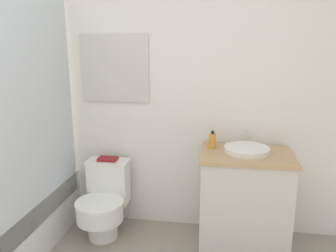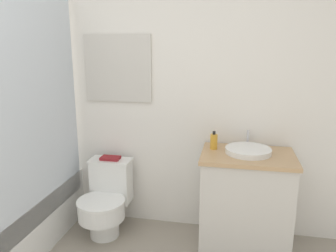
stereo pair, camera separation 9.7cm
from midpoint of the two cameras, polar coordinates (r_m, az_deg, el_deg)
name	(u,v)px [view 2 (the right image)]	position (r m, az deg, el deg)	size (l,w,h in m)	color
wall_back	(139,84)	(2.81, -4.02, 7.33)	(3.53, 0.07, 2.50)	white
shower_area	(5,218)	(2.89, -25.70, -14.20)	(0.70, 1.35, 1.98)	white
toilet	(106,200)	(2.88, -9.75, -12.58)	(0.39, 0.53, 0.61)	white
vanity	(245,202)	(2.68, 14.33, -12.67)	(0.69, 0.50, 0.78)	beige
sink	(248,150)	(2.55, 14.85, -4.15)	(0.34, 0.38, 0.13)	white
soap_bottle	(214,141)	(2.58, 9.05, -2.66)	(0.06, 0.06, 0.14)	gold
book_on_tank	(110,158)	(2.87, -9.05, -5.54)	(0.16, 0.10, 0.02)	maroon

